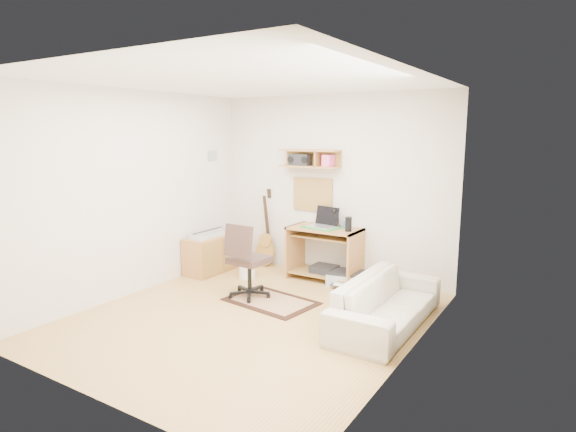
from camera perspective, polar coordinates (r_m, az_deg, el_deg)
The scene contains 22 objects.
floor at distance 5.56m, azimuth -4.51°, elevation -12.01°, with size 3.60×4.00×0.01m, color tan.
ceiling at distance 5.19m, azimuth -4.91°, elevation 15.80°, with size 3.60×4.00×0.01m, color white.
back_wall at distance 6.92m, azimuth 5.25°, elevation 3.50°, with size 3.60×0.01×2.60m, color beige.
left_wall at distance 6.45m, azimuth -17.71°, elevation 2.60°, with size 0.01×4.00×2.60m, color beige.
right_wall at distance 4.40m, azimuth 14.54°, elevation -0.49°, with size 0.01×4.00×2.60m, color beige.
wall_shelf at distance 6.91m, azimuth 2.58°, elevation 6.85°, with size 0.90×0.25×0.26m, color #B2783E.
cork_board at distance 7.05m, azimuth 2.96°, elevation 2.58°, with size 0.64×0.03×0.49m, color tan.
wall_photo at distance 7.46m, azimuth -8.96°, elevation 7.12°, with size 0.02×0.20×0.15m, color #4C8CBF.
desk at distance 6.82m, azimuth 4.37°, elevation -4.49°, with size 1.00×0.55×0.75m, color #B2783E, non-canonical shape.
laptop at distance 6.71m, azimuth 4.05°, elevation -0.18°, with size 0.38×0.38×0.29m, color silver, non-canonical shape.
speaker at distance 6.51m, azimuth 7.21°, elevation -0.96°, with size 0.09×0.09×0.20m, color black.
desk_lamp at distance 6.77m, azimuth 6.03°, elevation -0.23°, with size 0.09×0.09×0.26m, color black, non-canonical shape.
pencil_cup at distance 6.70m, azimuth 6.89°, elevation -1.07°, with size 0.07×0.07×0.10m, color #335B9A.
boombox at distance 6.99m, azimuth 1.42°, elevation 6.73°, with size 0.31×0.14×0.16m, color black.
rug at distance 6.03m, azimuth -2.04°, elevation -10.09°, with size 1.08×0.72×0.01m, color tan.
task_chair at distance 6.07m, azimuth -4.62°, elevation -5.22°, with size 0.50×0.50×0.98m, color #35251F, non-canonical shape.
cabinet at distance 7.30m, azimuth -9.01°, elevation -4.42°, with size 0.40×0.90×0.55m, color #B2783E.
music_keyboard at distance 7.24m, azimuth -9.07°, elevation -2.05°, with size 0.24×0.75×0.07m, color #B2B5BA.
guitar at distance 7.45m, azimuth -2.78°, elevation -1.42°, with size 0.32×0.20×1.21m, color #AE7D35, non-canonical shape.
waste_basket at distance 6.96m, azimuth -4.89°, elevation -6.21°, with size 0.23×0.23×0.28m, color white.
printer at distance 6.70m, azimuth 6.94°, elevation -7.39°, with size 0.47×0.37×0.18m, color #A5A8AA.
sofa at distance 5.33m, azimuth 11.69°, elevation -9.12°, with size 1.79×0.52×0.70m, color #BBAF94.
Camera 1 is at (3.08, -4.14, 2.07)m, focal length 29.88 mm.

